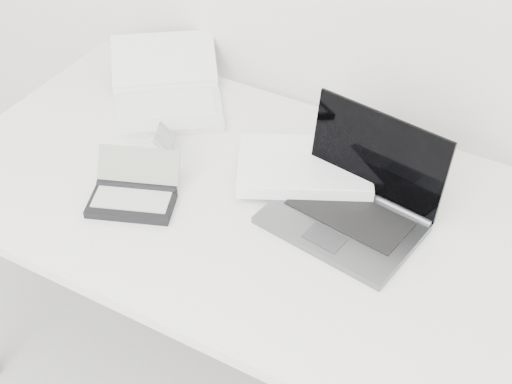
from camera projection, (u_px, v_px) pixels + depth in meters
The scene contains 5 objects.
desk at pixel (276, 221), 1.63m from camera, with size 1.60×0.80×0.73m.
laptop_large at pixel (327, 184), 1.61m from camera, with size 0.51×0.41×0.22m.
netbook_open_white at pixel (166, 96), 1.89m from camera, with size 0.44×0.46×0.10m.
pda_silver at pixel (156, 148), 1.74m from camera, with size 0.10×0.10×0.06m.
palmtop_charcoal at pixel (134, 194), 1.60m from camera, with size 0.23×0.22×0.09m.
Camera 1 is at (0.54, 0.50, 1.81)m, focal length 50.00 mm.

